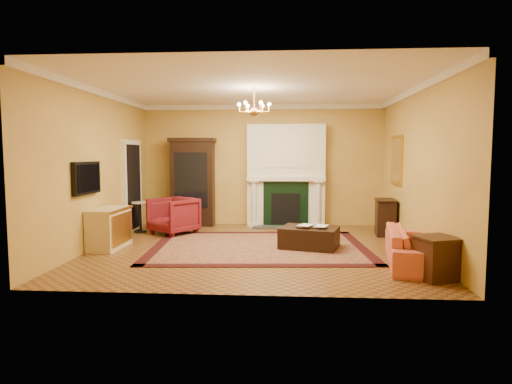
# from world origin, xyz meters

# --- Properties ---
(floor) EXTENTS (6.00, 5.50, 0.02)m
(floor) POSITION_xyz_m (0.00, 0.00, -0.01)
(floor) COLOR brown
(floor) RESTS_ON ground
(ceiling) EXTENTS (6.00, 5.50, 0.02)m
(ceiling) POSITION_xyz_m (0.00, 0.00, 3.01)
(ceiling) COLOR white
(ceiling) RESTS_ON wall_back
(wall_back) EXTENTS (6.00, 0.02, 3.00)m
(wall_back) POSITION_xyz_m (0.00, 2.76, 1.50)
(wall_back) COLOR gold
(wall_back) RESTS_ON floor
(wall_front) EXTENTS (6.00, 0.02, 3.00)m
(wall_front) POSITION_xyz_m (0.00, -2.76, 1.50)
(wall_front) COLOR gold
(wall_front) RESTS_ON floor
(wall_left) EXTENTS (0.02, 5.50, 3.00)m
(wall_left) POSITION_xyz_m (-3.01, 0.00, 1.50)
(wall_left) COLOR gold
(wall_left) RESTS_ON floor
(wall_right) EXTENTS (0.02, 5.50, 3.00)m
(wall_right) POSITION_xyz_m (3.01, 0.00, 1.50)
(wall_right) COLOR gold
(wall_right) RESTS_ON floor
(fireplace) EXTENTS (1.90, 0.70, 2.50)m
(fireplace) POSITION_xyz_m (0.60, 2.57, 1.19)
(fireplace) COLOR silver
(fireplace) RESTS_ON wall_back
(crown_molding) EXTENTS (6.00, 5.50, 0.12)m
(crown_molding) POSITION_xyz_m (0.00, 0.96, 2.94)
(crown_molding) COLOR white
(crown_molding) RESTS_ON ceiling
(doorway) EXTENTS (0.08, 1.05, 2.10)m
(doorway) POSITION_xyz_m (-2.95, 1.70, 1.05)
(doorway) COLOR silver
(doorway) RESTS_ON wall_left
(tv_panel) EXTENTS (0.09, 0.95, 0.58)m
(tv_panel) POSITION_xyz_m (-2.95, -0.60, 1.35)
(tv_panel) COLOR black
(tv_panel) RESTS_ON wall_left
(gilt_mirror) EXTENTS (0.06, 0.76, 1.05)m
(gilt_mirror) POSITION_xyz_m (2.97, 1.40, 1.65)
(gilt_mirror) COLOR gold
(gilt_mirror) RESTS_ON wall_right
(chandelier) EXTENTS (0.63, 0.55, 0.53)m
(chandelier) POSITION_xyz_m (-0.00, 0.00, 2.61)
(chandelier) COLOR #C28635
(chandelier) RESTS_ON ceiling
(oriental_rug) EXTENTS (4.26, 3.32, 0.02)m
(oriental_rug) POSITION_xyz_m (0.09, 0.08, 0.01)
(oriental_rug) COLOR #3F0D11
(oriental_rug) RESTS_ON floor
(china_cabinet) EXTENTS (1.05, 0.50, 2.08)m
(china_cabinet) POSITION_xyz_m (-1.71, 2.49, 1.04)
(china_cabinet) COLOR black
(china_cabinet) RESTS_ON floor
(wingback_armchair) EXTENTS (1.18, 1.17, 0.89)m
(wingback_armchair) POSITION_xyz_m (-1.90, 1.32, 0.45)
(wingback_armchair) COLOR maroon
(wingback_armchair) RESTS_ON floor
(pedestal_table) EXTENTS (0.39, 0.39, 0.70)m
(pedestal_table) POSITION_xyz_m (-2.70, 1.45, 0.41)
(pedestal_table) COLOR black
(pedestal_table) RESTS_ON floor
(commode) EXTENTS (0.51, 1.03, 0.76)m
(commode) POSITION_xyz_m (-2.73, -0.21, 0.38)
(commode) COLOR beige
(commode) RESTS_ON floor
(coral_sofa) EXTENTS (0.91, 2.03, 0.77)m
(coral_sofa) POSITION_xyz_m (2.64, -1.05, 0.38)
(coral_sofa) COLOR #E06547
(coral_sofa) RESTS_ON floor
(end_table) EXTENTS (0.64, 0.64, 0.58)m
(end_table) POSITION_xyz_m (2.72, -1.87, 0.29)
(end_table) COLOR black
(end_table) RESTS_ON floor
(console_table) EXTENTS (0.47, 0.73, 0.76)m
(console_table) POSITION_xyz_m (2.78, 1.49, 0.38)
(console_table) COLOR black
(console_table) RESTS_ON floor
(leather_ottoman) EXTENTS (1.21, 1.01, 0.39)m
(leather_ottoman) POSITION_xyz_m (1.04, 0.03, 0.21)
(leather_ottoman) COLOR black
(leather_ottoman) RESTS_ON oriental_rug
(ottoman_tray) EXTENTS (0.47, 0.40, 0.03)m
(ottoman_tray) POSITION_xyz_m (1.02, 0.01, 0.42)
(ottoman_tray) COLOR black
(ottoman_tray) RESTS_ON leather_ottoman
(book_a) EXTENTS (0.22, 0.14, 0.31)m
(book_a) POSITION_xyz_m (0.86, 0.01, 0.59)
(book_a) COLOR gray
(book_a) RESTS_ON ottoman_tray
(book_b) EXTENTS (0.21, 0.10, 0.30)m
(book_b) POSITION_xyz_m (1.15, -0.03, 0.58)
(book_b) COLOR gray
(book_b) RESTS_ON ottoman_tray
(topiary_left) EXTENTS (0.16, 0.16, 0.44)m
(topiary_left) POSITION_xyz_m (-0.12, 2.53, 1.47)
(topiary_left) COLOR tan
(topiary_left) RESTS_ON fireplace
(topiary_right) EXTENTS (0.17, 0.17, 0.46)m
(topiary_right) POSITION_xyz_m (1.23, 2.53, 1.48)
(topiary_right) COLOR tan
(topiary_right) RESTS_ON fireplace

